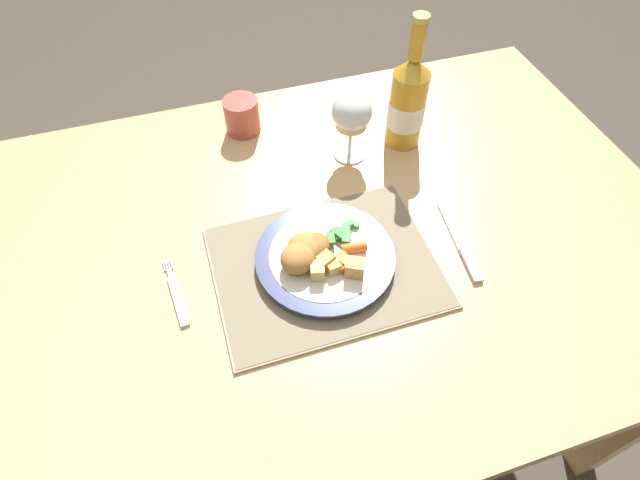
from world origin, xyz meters
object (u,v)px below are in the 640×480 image
drinking_cup (241,115)px  bottle (408,102)px  dinner_plate (325,258)px  table_knife (463,248)px  fork (177,296)px  wine_glass (352,115)px  dining_table (286,271)px

drinking_cup → bottle: bearing=-23.2°
bottle → drinking_cup: 0.35m
bottle → drinking_cup: (-0.31, 0.13, -0.06)m
dinner_plate → table_knife: size_ratio=1.30×
fork → dinner_plate: bearing=-1.8°
wine_glass → dining_table: bearing=-135.6°
dining_table → bottle: 0.41m
dining_table → wine_glass: (0.19, 0.19, 0.18)m
table_knife → bottle: bearing=87.6°
table_knife → drinking_cup: 0.53m
dinner_plate → drinking_cup: (-0.06, 0.39, 0.02)m
drinking_cup → dining_table: bearing=-89.7°
bottle → dinner_plate: bearing=-134.5°
table_knife → dining_table: bearing=160.7°
dining_table → table_knife: size_ratio=8.09×
dining_table → dinner_plate: dinner_plate is taller
dining_table → drinking_cup: 0.35m
dinner_plate → bottle: size_ratio=0.87×
fork → drinking_cup: drinking_cup is taller
table_knife → drinking_cup: drinking_cup is taller
fork → bottle: (0.51, 0.25, 0.09)m
bottle → table_knife: bearing=-92.4°
dining_table → bottle: size_ratio=5.37×
dining_table → bottle: bottle is taller
dining_table → drinking_cup: size_ratio=19.53×
table_knife → bottle: bottle is taller
fork → table_knife: (0.49, -0.05, 0.00)m
dinner_plate → table_knife: 0.24m
dinner_plate → bottle: 0.37m
dinner_plate → drinking_cup: drinking_cup is taller
dinner_plate → fork: size_ratio=1.70×
dining_table → table_knife: bearing=-19.3°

